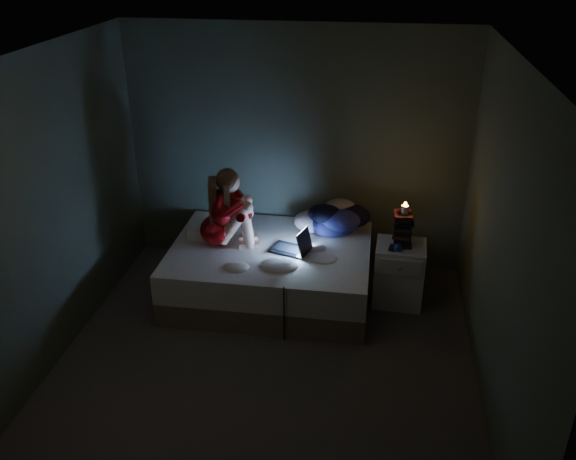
% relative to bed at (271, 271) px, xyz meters
% --- Properties ---
extents(floor, '(3.60, 3.80, 0.02)m').
position_rel_bed_xyz_m(floor, '(0.14, -1.10, -0.28)').
color(floor, '#4F4641').
rests_on(floor, ground).
extents(ceiling, '(3.60, 3.80, 0.02)m').
position_rel_bed_xyz_m(ceiling, '(0.14, -1.10, 2.34)').
color(ceiling, silver).
rests_on(ceiling, ground).
extents(wall_back, '(3.60, 0.02, 2.60)m').
position_rel_bed_xyz_m(wall_back, '(0.14, 0.81, 1.03)').
color(wall_back, '#414A3A').
rests_on(wall_back, ground).
extents(wall_front, '(3.60, 0.02, 2.60)m').
position_rel_bed_xyz_m(wall_front, '(0.14, -3.01, 1.03)').
color(wall_front, '#414A3A').
rests_on(wall_front, ground).
extents(wall_left, '(0.02, 3.80, 2.60)m').
position_rel_bed_xyz_m(wall_left, '(-1.67, -1.10, 1.03)').
color(wall_left, '#414A3A').
rests_on(wall_left, ground).
extents(wall_right, '(0.02, 3.80, 2.60)m').
position_rel_bed_xyz_m(wall_right, '(1.95, -1.10, 1.03)').
color(wall_right, '#414A3A').
rests_on(wall_right, ground).
extents(bed, '(1.98, 1.48, 0.54)m').
position_rel_bed_xyz_m(bed, '(0.00, 0.00, 0.00)').
color(bed, '#B5B3AD').
rests_on(bed, ground).
extents(pillow, '(0.41, 0.29, 0.12)m').
position_rel_bed_xyz_m(pillow, '(-0.66, 0.16, 0.33)').
color(pillow, silver).
rests_on(pillow, bed).
extents(woman, '(0.57, 0.44, 0.82)m').
position_rel_bed_xyz_m(woman, '(-0.53, -0.04, 0.68)').
color(woman, maroon).
rests_on(woman, bed).
extents(laptop, '(0.43, 0.36, 0.26)m').
position_rel_bed_xyz_m(laptop, '(0.20, -0.04, 0.40)').
color(laptop, black).
rests_on(laptop, bed).
extents(clothes_pile, '(0.71, 0.65, 0.34)m').
position_rel_bed_xyz_m(clothes_pile, '(0.57, 0.43, 0.44)').
color(clothes_pile, '#1B1954').
rests_on(clothes_pile, bed).
extents(nightstand, '(0.50, 0.44, 0.64)m').
position_rel_bed_xyz_m(nightstand, '(1.28, 0.06, 0.05)').
color(nightstand, silver).
rests_on(nightstand, ground).
extents(book_stack, '(0.19, 0.25, 0.33)m').
position_rel_bed_xyz_m(book_stack, '(1.29, 0.09, 0.53)').
color(book_stack, black).
rests_on(book_stack, nightstand).
extents(candle, '(0.07, 0.07, 0.08)m').
position_rel_bed_xyz_m(candle, '(1.29, 0.09, 0.74)').
color(candle, beige).
rests_on(candle, book_stack).
extents(phone, '(0.09, 0.15, 0.01)m').
position_rel_bed_xyz_m(phone, '(1.20, -0.03, 0.37)').
color(phone, black).
rests_on(phone, nightstand).
extents(blue_orb, '(0.08, 0.08, 0.08)m').
position_rel_bed_xyz_m(blue_orb, '(1.25, -0.08, 0.41)').
color(blue_orb, navy).
rests_on(blue_orb, nightstand).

